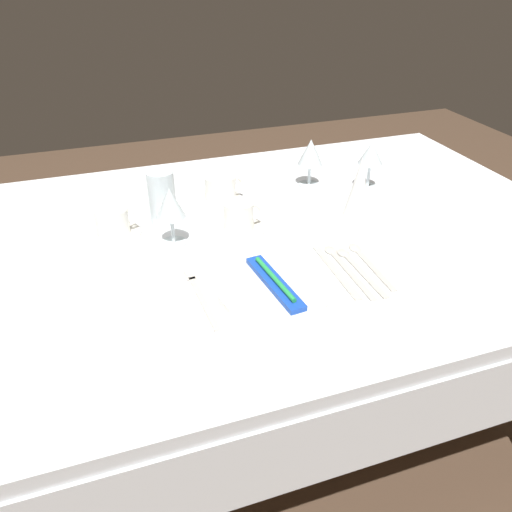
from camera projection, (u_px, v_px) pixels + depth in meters
name	position (u px, v px, depth m)	size (l,w,h in m)	color
ground_plane	(243.00, 435.00, 1.67)	(6.00, 6.00, 0.00)	#4C3828
dining_table	(239.00, 265.00, 1.33)	(1.80, 1.11, 0.74)	white
dinner_plate	(275.00, 289.00, 1.08)	(0.24, 0.24, 0.02)	white
toothbrush_package	(275.00, 282.00, 1.07)	(0.06, 0.21, 0.02)	blue
fork_outer	(200.00, 295.00, 1.07)	(0.03, 0.23, 0.00)	beige
dinner_knife	(337.00, 273.00, 1.14)	(0.02, 0.22, 0.00)	beige
spoon_soup	(343.00, 265.00, 1.17)	(0.03, 0.23, 0.01)	beige
spoon_dessert	(356.00, 266.00, 1.17)	(0.03, 0.21, 0.01)	beige
spoon_tea	(366.00, 260.00, 1.19)	(0.03, 0.21, 0.01)	beige
saucer_left	(221.00, 200.00, 1.46)	(0.12, 0.12, 0.01)	white
coffee_cup_left	(221.00, 187.00, 1.44)	(0.11, 0.09, 0.07)	white
saucer_right	(239.00, 229.00, 1.31)	(0.13, 0.13, 0.01)	white
coffee_cup_right	(239.00, 215.00, 1.29)	(0.10, 0.08, 0.07)	white
saucer_far	(114.00, 235.00, 1.28)	(0.13, 0.13, 0.01)	white
coffee_cup_far	(113.00, 221.00, 1.27)	(0.10, 0.08, 0.07)	white
wine_glass_centre	(371.00, 156.00, 1.48)	(0.07, 0.07, 0.14)	silver
wine_glass_left	(310.00, 154.00, 1.50)	(0.07, 0.07, 0.14)	silver
wine_glass_right	(170.00, 205.00, 1.20)	(0.07, 0.07, 0.15)	silver
drink_tumbler	(162.00, 200.00, 1.32)	(0.07, 0.07, 0.14)	silver
napkin_folded	(359.00, 187.00, 1.34)	(0.07, 0.07, 0.17)	white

